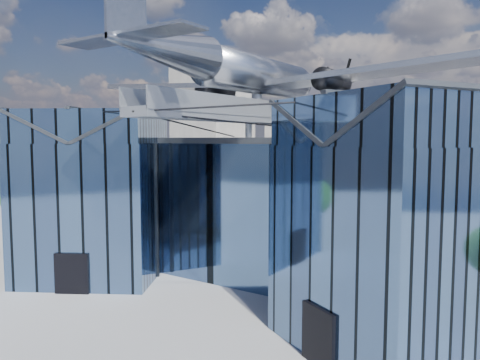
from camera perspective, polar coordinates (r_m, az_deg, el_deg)
The scene contains 4 objects.
ground_plane at distance 29.65m, azimuth -2.23°, elevation -14.29°, with size 120.00×120.00×0.00m, color gray.
museum at distance 33.12m, azimuth 3.70°, elevation -2.38°, with size 32.88×24.50×17.60m.
bg_towers at distance 74.59m, azimuth 22.39°, elevation 4.82°, with size 77.00×24.50×26.00m.
tree_side_w at distance 54.61m, azimuth -25.63°, elevation -2.29°, with size 3.90×3.90×4.89m.
Camera 1 is at (16.55, -22.55, 9.82)m, focal length 35.00 mm.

